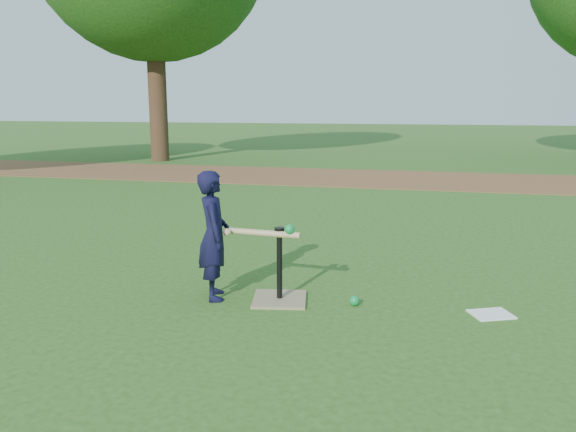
# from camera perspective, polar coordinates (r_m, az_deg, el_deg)

# --- Properties ---
(ground) EXTENTS (80.00, 80.00, 0.00)m
(ground) POSITION_cam_1_polar(r_m,az_deg,el_deg) (5.00, -0.99, -7.18)
(ground) COLOR #285116
(ground) RESTS_ON ground
(dirt_strip) EXTENTS (24.00, 3.00, 0.01)m
(dirt_strip) POSITION_cam_1_polar(r_m,az_deg,el_deg) (12.25, 7.76, 3.85)
(dirt_strip) COLOR brown
(dirt_strip) RESTS_ON ground
(child) EXTENTS (0.39, 0.46, 1.06)m
(child) POSITION_cam_1_polar(r_m,az_deg,el_deg) (4.62, -7.57, -1.96)
(child) COLOR black
(child) RESTS_ON ground
(wiffle_ball_ground) EXTENTS (0.08, 0.08, 0.08)m
(wiffle_ball_ground) POSITION_cam_1_polar(r_m,az_deg,el_deg) (4.57, 6.76, -8.55)
(wiffle_ball_ground) COLOR #0C8E3F
(wiffle_ball_ground) RESTS_ON ground
(clipboard) EXTENTS (0.37, 0.33, 0.01)m
(clipboard) POSITION_cam_1_polar(r_m,az_deg,el_deg) (4.63, 19.95, -9.36)
(clipboard) COLOR white
(clipboard) RESTS_ON ground
(batting_tee) EXTENTS (0.50, 0.50, 0.61)m
(batting_tee) POSITION_cam_1_polar(r_m,az_deg,el_deg) (4.63, -0.87, -7.29)
(batting_tee) COLOR #92805C
(batting_tee) RESTS_ON ground
(swing_action) EXTENTS (0.63, 0.12, 0.12)m
(swing_action) POSITION_cam_1_polar(r_m,az_deg,el_deg) (4.50, -2.30, -1.66)
(swing_action) COLOR tan
(swing_action) RESTS_ON ground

